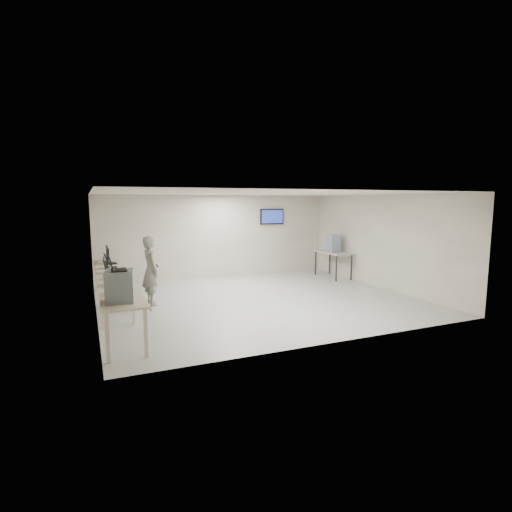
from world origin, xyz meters
name	(u,v)px	position (x,y,z in m)	size (l,w,h in m)	color
room	(259,247)	(0.03, 0.06, 1.41)	(8.01, 7.01, 2.81)	#B0B0A1
workbench	(115,280)	(-3.59, 0.00, 0.83)	(0.76, 6.00, 0.90)	#BFB28D
equipment_box	(120,286)	(-3.65, -2.44, 1.17)	(0.45, 0.51, 0.54)	slate
laptop_on_box	(115,267)	(-3.70, -2.44, 1.51)	(0.29, 0.35, 0.27)	black
laptop_0	(120,289)	(-3.59, -1.78, 0.98)	(0.44, 0.47, 0.31)	black
laptop_1	(114,281)	(-3.66, -0.97, 0.98)	(0.36, 0.42, 0.30)	black
laptop_2	(115,275)	(-3.59, -0.27, 0.98)	(0.38, 0.42, 0.29)	black
laptop_3	(110,270)	(-3.65, 0.52, 0.98)	(0.39, 0.44, 0.31)	black
laptop_4	(109,265)	(-3.65, 1.21, 0.98)	(0.36, 0.42, 0.31)	black
laptop_5	(109,261)	(-3.60, 2.00, 0.97)	(0.34, 0.39, 0.29)	black
monitor_near	(108,253)	(-3.60, 2.32, 1.15)	(0.19, 0.42, 0.41)	black
monitor_far	(107,251)	(-3.60, 2.75, 1.15)	(0.19, 0.42, 0.42)	black
soldier	(151,270)	(-2.68, 0.66, 0.87)	(0.63, 0.42, 1.74)	slate
side_table	(333,254)	(3.60, 1.92, 0.81)	(0.69, 1.48, 0.89)	#94999E
storage_bins	(333,243)	(3.58, 1.92, 1.18)	(0.37, 0.41, 0.59)	#8A95A5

